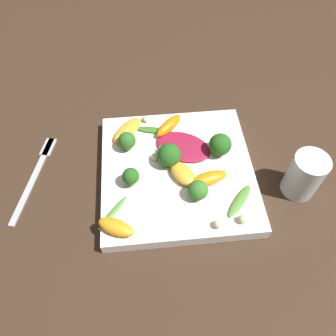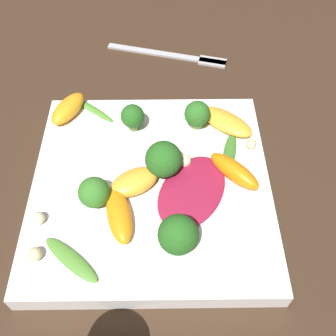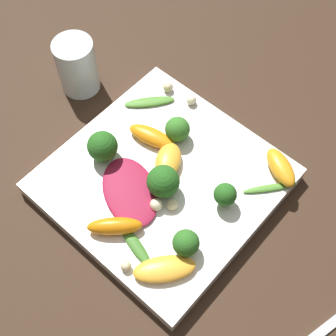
# 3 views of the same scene
# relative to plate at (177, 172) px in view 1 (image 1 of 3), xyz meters

# --- Properties ---
(ground_plane) EXTENTS (2.40, 2.40, 0.00)m
(ground_plane) POSITION_rel_plate_xyz_m (0.00, 0.00, -0.01)
(ground_plane) COLOR #382619
(plate) EXTENTS (0.28, 0.28, 0.03)m
(plate) POSITION_rel_plate_xyz_m (0.00, 0.00, 0.00)
(plate) COLOR white
(plate) RESTS_ON ground_plane
(drinking_glass) EXTENTS (0.06, 0.06, 0.09)m
(drinking_glass) POSITION_rel_plate_xyz_m (-0.22, 0.05, 0.03)
(drinking_glass) COLOR silver
(drinking_glass) RESTS_ON ground_plane
(fork) EXTENTS (0.07, 0.19, 0.01)m
(fork) POSITION_rel_plate_xyz_m (0.26, -0.04, -0.01)
(fork) COLOR #B2B2B7
(fork) RESTS_ON ground_plane
(radicchio_leaf_0) EXTENTS (0.13, 0.11, 0.01)m
(radicchio_leaf_0) POSITION_rel_plate_xyz_m (-0.02, -0.05, 0.02)
(radicchio_leaf_0) COLOR maroon
(radicchio_leaf_0) RESTS_ON plate
(orange_segment_0) EXTENTS (0.06, 0.07, 0.02)m
(orange_segment_0) POSITION_rel_plate_xyz_m (-0.01, 0.02, 0.02)
(orange_segment_0) COLOR #FCAD33
(orange_segment_0) RESTS_ON plate
(orange_segment_1) EXTENTS (0.07, 0.05, 0.02)m
(orange_segment_1) POSITION_rel_plate_xyz_m (0.11, 0.11, 0.02)
(orange_segment_1) COLOR orange
(orange_segment_1) RESTS_ON plate
(orange_segment_2) EXTENTS (0.07, 0.04, 0.02)m
(orange_segment_2) POSITION_rel_plate_xyz_m (-0.05, 0.03, 0.02)
(orange_segment_2) COLOR orange
(orange_segment_2) RESTS_ON plate
(orange_segment_3) EXTENTS (0.07, 0.06, 0.02)m
(orange_segment_3) POSITION_rel_plate_xyz_m (0.01, -0.10, 0.02)
(orange_segment_3) COLOR orange
(orange_segment_3) RESTS_ON plate
(orange_segment_4) EXTENTS (0.07, 0.08, 0.02)m
(orange_segment_4) POSITION_rel_plate_xyz_m (0.09, -0.10, 0.02)
(orange_segment_4) COLOR #FCAD33
(orange_segment_4) RESTS_ON plate
(broccoli_floret_0) EXTENTS (0.03, 0.03, 0.04)m
(broccoli_floret_0) POSITION_rel_plate_xyz_m (0.08, 0.02, 0.03)
(broccoli_floret_0) COLOR #7A9E51
(broccoli_floret_0) RESTS_ON plate
(broccoli_floret_1) EXTENTS (0.04, 0.04, 0.05)m
(broccoli_floret_1) POSITION_rel_plate_xyz_m (0.01, -0.01, 0.04)
(broccoli_floret_1) COLOR #7A9E51
(broccoli_floret_1) RESTS_ON plate
(broccoli_floret_2) EXTENTS (0.04, 0.04, 0.05)m
(broccoli_floret_2) POSITION_rel_plate_xyz_m (-0.08, -0.03, 0.04)
(broccoli_floret_2) COLOR #84AD5B
(broccoli_floret_2) RESTS_ON plate
(broccoli_floret_3) EXTENTS (0.03, 0.03, 0.04)m
(broccoli_floret_3) POSITION_rel_plate_xyz_m (-0.03, 0.06, 0.03)
(broccoli_floret_3) COLOR #7A9E51
(broccoli_floret_3) RESTS_ON plate
(broccoli_floret_4) EXTENTS (0.03, 0.03, 0.04)m
(broccoli_floret_4) POSITION_rel_plate_xyz_m (0.09, -0.06, 0.03)
(broccoli_floret_4) COLOR #84AD5B
(broccoli_floret_4) RESTS_ON plate
(arugula_sprig_0) EXTENTS (0.07, 0.03, 0.01)m
(arugula_sprig_0) POSITION_rel_plate_xyz_m (0.04, -0.10, 0.02)
(arugula_sprig_0) COLOR #3D7528
(arugula_sprig_0) RESTS_ON plate
(arugula_sprig_1) EXTENTS (0.05, 0.06, 0.01)m
(arugula_sprig_1) POSITION_rel_plate_xyz_m (0.12, 0.08, 0.02)
(arugula_sprig_1) COLOR #518E33
(arugula_sprig_1) RESTS_ON plate
(arugula_sprig_2) EXTENTS (0.06, 0.07, 0.01)m
(arugula_sprig_2) POSITION_rel_plate_xyz_m (-0.10, 0.08, 0.02)
(arugula_sprig_2) COLOR #518E33
(arugula_sprig_2) RESTS_ON plate
(macadamia_nut_0) EXTENTS (0.01, 0.01, 0.01)m
(macadamia_nut_0) POSITION_rel_plate_xyz_m (0.05, -0.12, 0.02)
(macadamia_nut_0) COLOR beige
(macadamia_nut_0) RESTS_ON plate
(macadamia_nut_1) EXTENTS (0.01, 0.01, 0.01)m
(macadamia_nut_1) POSITION_rel_plate_xyz_m (-0.09, 0.12, 0.02)
(macadamia_nut_1) COLOR beige
(macadamia_nut_1) RESTS_ON plate
(macadamia_nut_2) EXTENTS (0.01, 0.01, 0.01)m
(macadamia_nut_2) POSITION_rel_plate_xyz_m (0.04, -0.03, 0.02)
(macadamia_nut_2) COLOR beige
(macadamia_nut_2) RESTS_ON plate
(macadamia_nut_3) EXTENTS (0.01, 0.01, 0.01)m
(macadamia_nut_3) POSITION_rel_plate_xyz_m (-0.05, 0.12, 0.02)
(macadamia_nut_3) COLOR beige
(macadamia_nut_3) RESTS_ON plate
(macadamia_nut_4) EXTENTS (0.02, 0.02, 0.02)m
(macadamia_nut_4) POSITION_rel_plate_xyz_m (0.02, -0.04, 0.02)
(macadamia_nut_4) COLOR beige
(macadamia_nut_4) RESTS_ON plate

